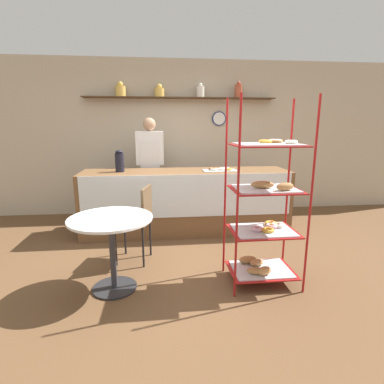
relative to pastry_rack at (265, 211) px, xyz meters
The scene contains 9 objects.
ground_plane 1.05m from the pastry_rack, 151.77° to the left, with size 14.00×14.00×0.00m, color brown.
back_wall 2.87m from the pastry_rack, 103.26° to the left, with size 10.00×0.30×2.70m.
display_counter 1.73m from the pastry_rack, 112.08° to the left, with size 3.04×0.72×0.93m.
pastry_rack is the anchor object (origin of this frame).
person_worker 2.46m from the pastry_rack, 118.77° to the left, with size 0.44×0.23×1.70m.
cafe_table 1.51m from the pastry_rack, behind, with size 0.79×0.79×0.74m.
cafe_chair 1.43m from the pastry_rack, 154.15° to the left, with size 0.45×0.45×0.90m.
coffee_carafe 2.28m from the pastry_rack, 135.15° to the left, with size 0.13×0.13×0.31m.
donut_tray_counter 1.54m from the pastry_rack, 95.57° to the left, with size 0.49×0.25×0.05m.
Camera 1 is at (-0.38, -3.10, 1.60)m, focal length 28.00 mm.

